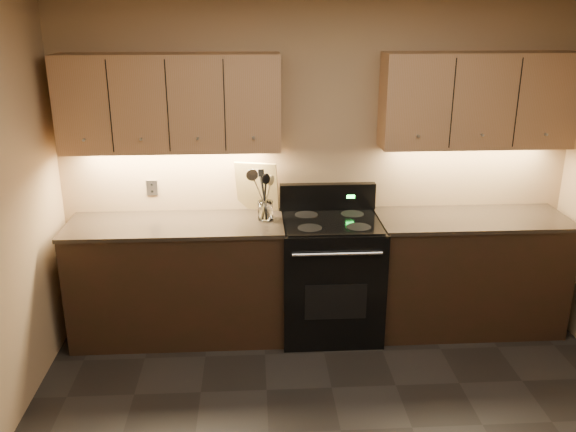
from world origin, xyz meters
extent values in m
cube|color=#9E7D5C|center=(0.00, 2.00, 1.30)|extent=(4.00, 0.04, 2.60)
cube|color=black|center=(-1.10, 1.70, 0.45)|extent=(1.60, 0.60, 0.90)
cube|color=#3D3127|center=(-1.10, 1.70, 0.92)|extent=(1.62, 0.62, 0.03)
cube|color=black|center=(1.18, 1.70, 0.45)|extent=(1.44, 0.60, 0.90)
cube|color=#3D3127|center=(1.18, 1.70, 0.92)|extent=(1.46, 0.62, 0.03)
cube|color=black|center=(0.08, 1.68, 0.46)|extent=(0.76, 0.65, 0.92)
cube|color=black|center=(0.08, 1.68, 0.93)|extent=(0.70, 0.60, 0.01)
cube|color=black|center=(0.08, 1.96, 1.03)|extent=(0.76, 0.07, 0.22)
cube|color=#19FF33|center=(0.26, 1.92, 1.04)|extent=(0.06, 0.00, 0.03)
cylinder|color=silver|center=(0.08, 1.34, 0.80)|extent=(0.65, 0.02, 0.02)
cube|color=black|center=(0.08, 1.35, 0.41)|extent=(0.46, 0.00, 0.28)
cylinder|color=black|center=(-0.10, 1.53, 0.93)|extent=(0.18, 0.18, 0.00)
cylinder|color=black|center=(0.26, 1.53, 0.93)|extent=(0.18, 0.18, 0.00)
cylinder|color=black|center=(-0.10, 1.82, 0.93)|extent=(0.18, 0.18, 0.00)
cylinder|color=black|center=(0.26, 1.82, 0.93)|extent=(0.18, 0.18, 0.00)
cube|color=#A47752|center=(-1.10, 1.85, 1.80)|extent=(1.60, 0.30, 0.70)
cube|color=#A47752|center=(1.18, 1.85, 1.80)|extent=(1.44, 0.30, 0.70)
cube|color=#B2B5BA|center=(-1.30, 1.99, 1.12)|extent=(0.08, 0.01, 0.12)
cylinder|color=white|center=(-0.42, 1.74, 1.00)|extent=(0.15, 0.15, 0.14)
cylinder|color=white|center=(-0.42, 1.74, 0.94)|extent=(0.11, 0.11, 0.02)
cube|color=tan|center=(-0.48, 1.94, 1.13)|extent=(0.35, 0.20, 0.41)
camera|label=1|loc=(-0.51, -2.64, 2.47)|focal=38.00mm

